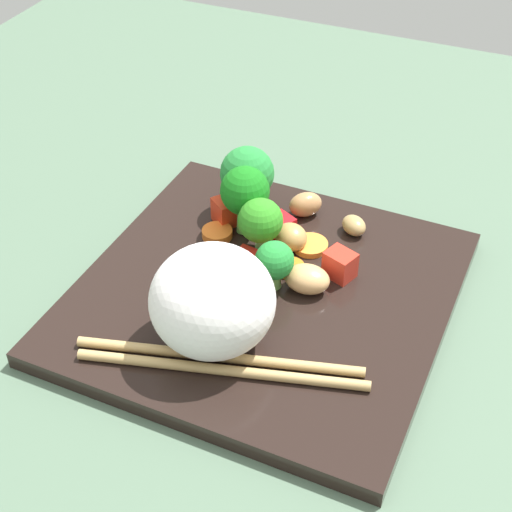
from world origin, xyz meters
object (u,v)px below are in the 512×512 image
Objects in this scene: carrot_slice_2 at (290,268)px; square_plate at (264,296)px; rice_mound at (212,301)px; broccoli_floret_2 at (274,262)px; chopstick_pair at (223,364)px.

square_plate is at bearing -108.27° from carrot_slice_2.
rice_mound is 7.72cm from broccoli_floret_2.
chopstick_pair is (-0.02, -9.60, -2.27)cm from broccoli_floret_2.
square_plate is 1.38× the size of chopstick_pair.
rice_mound reaches higher than carrot_slice_2.
chopstick_pair reaches higher than square_plate.
carrot_slice_2 reaches higher than square_plate.
chopstick_pair is at bearing -86.26° from square_plate.
carrot_slice_2 is 0.12× the size of chopstick_pair.
chopstick_pair is (0.59, -9.03, 1.10)cm from square_plate.
square_plate is at bearing -136.94° from broccoli_floret_2.
chopstick_pair is at bearing -51.26° from rice_mound.
carrot_slice_2 is at bearing 73.09° from chopstick_pair.
chopstick_pair reaches higher than carrot_slice_2.
broccoli_floret_2 is 0.21× the size of chopstick_pair.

